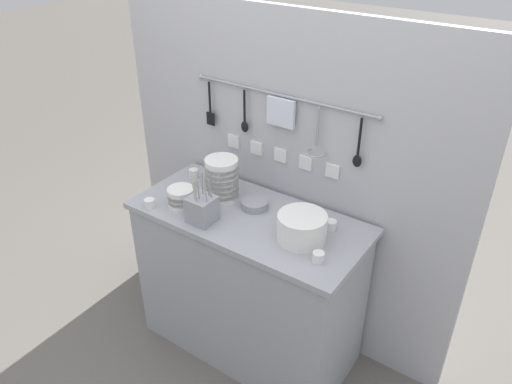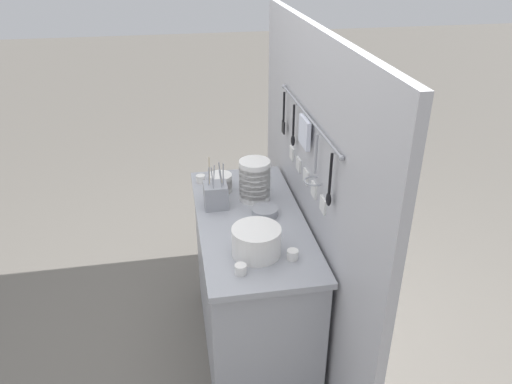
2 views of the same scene
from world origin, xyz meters
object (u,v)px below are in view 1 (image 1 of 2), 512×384
object	(u,v)px
cup_front_left	(318,257)
cup_by_caddy	(331,225)
steel_mixing_bowl	(255,204)
bowl_stack_wide_centre	(222,179)
cup_beside_plates	(150,203)
bowl_stack_nested_right	(181,197)
cup_edge_near	(194,173)
plate_stack	(302,228)
cutlery_caddy	(202,209)

from	to	relation	value
cup_front_left	cup_by_caddy	xyz separation A→B (m)	(-0.07, 0.24, 0.00)
steel_mixing_bowl	bowl_stack_wide_centre	bearing A→B (deg)	-173.80
cup_beside_plates	bowl_stack_nested_right	bearing A→B (deg)	39.60
cup_beside_plates	cup_by_caddy	distance (m)	0.90
cup_by_caddy	cup_edge_near	size ratio (longest dim) A/B	1.00
cup_front_left	cup_beside_plates	bearing A→B (deg)	-173.57
steel_mixing_bowl	cup_beside_plates	world-z (taller)	cup_beside_plates
bowl_stack_wide_centre	cup_front_left	xyz separation A→B (m)	(0.65, -0.17, -0.09)
plate_stack	cup_beside_plates	world-z (taller)	plate_stack
bowl_stack_wide_centre	cup_by_caddy	distance (m)	0.60
bowl_stack_nested_right	cup_beside_plates	distance (m)	0.16
plate_stack	cup_by_caddy	distance (m)	0.17
steel_mixing_bowl	cup_front_left	bearing A→B (deg)	-22.65
bowl_stack_nested_right	steel_mixing_bowl	world-z (taller)	bowl_stack_nested_right
bowl_stack_wide_centre	bowl_stack_nested_right	world-z (taller)	bowl_stack_wide_centre
cutlery_caddy	cup_front_left	xyz separation A→B (m)	(0.60, 0.04, -0.04)
bowl_stack_nested_right	cutlery_caddy	size ratio (longest dim) A/B	0.49
cutlery_caddy	bowl_stack_wide_centre	bearing A→B (deg)	102.36
cutlery_caddy	cup_beside_plates	distance (m)	0.30
plate_stack	cutlery_caddy	size ratio (longest dim) A/B	0.82
plate_stack	cutlery_caddy	distance (m)	0.49
cup_beside_plates	cup_by_caddy	bearing A→B (deg)	22.55
bowl_stack_wide_centre	plate_stack	world-z (taller)	bowl_stack_wide_centre
bowl_stack_nested_right	cutlery_caddy	xyz separation A→B (m)	(0.17, -0.04, 0.02)
cup_front_left	bowl_stack_wide_centre	bearing A→B (deg)	165.03
cup_beside_plates	cup_by_caddy	world-z (taller)	same
bowl_stack_wide_centre	cup_edge_near	world-z (taller)	bowl_stack_wide_centre
steel_mixing_bowl	cup_beside_plates	size ratio (longest dim) A/B	2.61
bowl_stack_wide_centre	steel_mixing_bowl	distance (m)	0.21
cutlery_caddy	cup_beside_plates	size ratio (longest dim) A/B	5.25
bowl_stack_nested_right	cup_beside_plates	world-z (taller)	bowl_stack_nested_right
cutlery_caddy	cup_edge_near	xyz separation A→B (m)	(-0.32, 0.31, -0.04)
bowl_stack_wide_centre	cup_front_left	world-z (taller)	bowl_stack_wide_centre
bowl_stack_nested_right	plate_stack	world-z (taller)	plate_stack
cup_beside_plates	cup_front_left	bearing A→B (deg)	6.43
cup_beside_plates	cup_edge_near	xyz separation A→B (m)	(-0.03, 0.37, 0.00)
bowl_stack_wide_centre	bowl_stack_nested_right	size ratio (longest dim) A/B	1.68
bowl_stack_nested_right	plate_stack	size ratio (longest dim) A/B	0.60
steel_mixing_bowl	cup_beside_plates	distance (m)	0.52
cup_beside_plates	cutlery_caddy	bearing A→B (deg)	11.41
cup_front_left	cutlery_caddy	bearing A→B (deg)	-176.04
plate_stack	cup_beside_plates	xyz separation A→B (m)	(-0.76, -0.19, -0.04)
cup_front_left	cup_by_caddy	size ratio (longest dim) A/B	1.00
bowl_stack_wide_centre	cup_by_caddy	world-z (taller)	bowl_stack_wide_centre
cutlery_caddy	cup_edge_near	distance (m)	0.45
bowl_stack_wide_centre	plate_stack	bearing A→B (deg)	-9.02
bowl_stack_nested_right	cup_beside_plates	xyz separation A→B (m)	(-0.12, -0.10, -0.03)
cup_beside_plates	steel_mixing_bowl	bearing A→B (deg)	34.33
bowl_stack_nested_right	cup_front_left	bearing A→B (deg)	0.00
bowl_stack_wide_centre	steel_mixing_bowl	xyz separation A→B (m)	(0.19, 0.02, -0.09)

